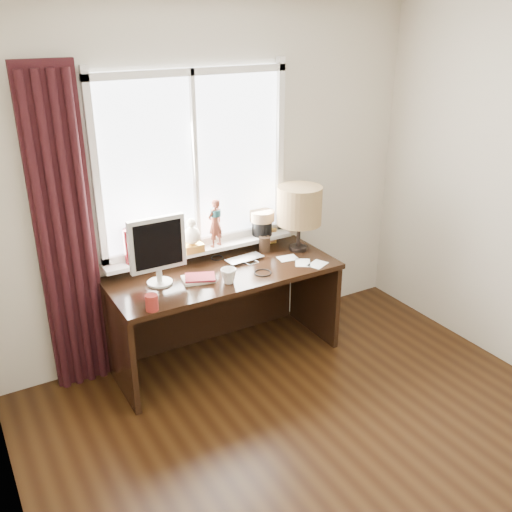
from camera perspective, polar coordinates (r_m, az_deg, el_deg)
floor at (r=3.56m, az=11.73°, el=-22.03°), size 3.50×4.00×0.00m
wall_back at (r=4.35m, az=-4.43°, el=7.15°), size 3.50×0.00×2.60m
wall_left at (r=2.15m, az=-23.77°, el=-13.19°), size 0.00×4.00×2.60m
laptop at (r=4.36m, az=-1.13°, el=-0.30°), size 0.31×0.21×0.02m
mug at (r=3.99m, az=-2.77°, el=-1.95°), size 0.15×0.15×0.11m
red_cup at (r=3.69m, az=-10.38°, el=-4.60°), size 0.08×0.08×0.11m
window at (r=4.25m, az=-5.81°, el=6.79°), size 1.52×0.20×1.40m
curtain at (r=3.99m, az=-18.49°, el=1.65°), size 0.38×0.09×2.25m
desk at (r=4.38m, az=-3.71°, el=-3.93°), size 1.70×0.70×0.75m
monitor at (r=3.94m, az=-9.84°, el=0.91°), size 0.40×0.18×0.49m
notebook_stack at (r=4.06m, az=-5.73°, el=-2.24°), size 0.26×0.22×0.03m
brush_holder at (r=4.51m, az=0.85°, el=1.24°), size 0.09×0.09×0.25m
icon_frame at (r=4.66m, az=1.47°, el=2.01°), size 0.10×0.04×0.13m
table_lamp at (r=4.45m, az=4.37°, el=4.98°), size 0.35×0.35×0.52m
loose_papers at (r=4.35m, az=4.68°, el=-0.57°), size 0.30×0.35×0.00m
desk_cables at (r=4.27m, az=-0.99°, el=-0.93°), size 0.31×0.56×0.01m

